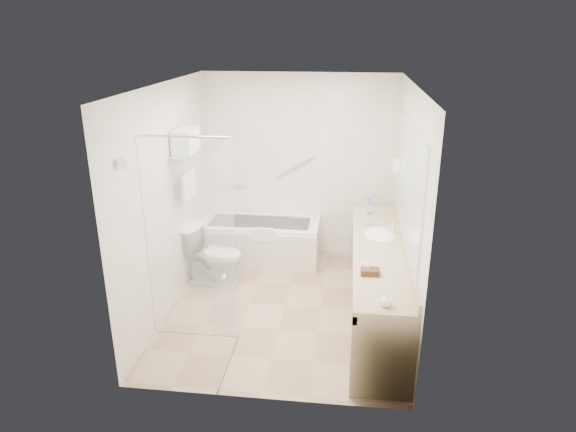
# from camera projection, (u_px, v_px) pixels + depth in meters

# --- Properties ---
(floor) EXTENTS (3.20, 3.20, 0.00)m
(floor) POSITION_uv_depth(u_px,v_px,m) (285.00, 306.00, 5.96)
(floor) COLOR tan
(floor) RESTS_ON ground
(ceiling) EXTENTS (2.60, 3.20, 0.10)m
(ceiling) POSITION_uv_depth(u_px,v_px,m) (284.00, 85.00, 5.09)
(ceiling) COLOR white
(ceiling) RESTS_ON wall_back
(wall_back) EXTENTS (2.60, 0.10, 2.50)m
(wall_back) POSITION_uv_depth(u_px,v_px,m) (299.00, 166.00, 7.01)
(wall_back) COLOR silver
(wall_back) RESTS_ON ground
(wall_front) EXTENTS (2.60, 0.10, 2.50)m
(wall_front) POSITION_uv_depth(u_px,v_px,m) (259.00, 269.00, 4.03)
(wall_front) COLOR silver
(wall_front) RESTS_ON ground
(wall_left) EXTENTS (0.10, 3.20, 2.50)m
(wall_left) POSITION_uv_depth(u_px,v_px,m) (168.00, 199.00, 5.67)
(wall_left) COLOR silver
(wall_left) RESTS_ON ground
(wall_right) EXTENTS (0.10, 3.20, 2.50)m
(wall_right) POSITION_uv_depth(u_px,v_px,m) (407.00, 209.00, 5.38)
(wall_right) COLOR silver
(wall_right) RESTS_ON ground
(bathtub) EXTENTS (1.60, 0.73, 0.59)m
(bathtub) POSITION_uv_depth(u_px,v_px,m) (260.00, 240.00, 7.07)
(bathtub) COLOR white
(bathtub) RESTS_ON floor
(grab_bar_short) EXTENTS (0.40, 0.03, 0.03)m
(grab_bar_short) POSITION_uv_depth(u_px,v_px,m) (232.00, 186.00, 7.19)
(grab_bar_short) COLOR silver
(grab_bar_short) RESTS_ON wall_back
(grab_bar_long) EXTENTS (0.53, 0.03, 0.33)m
(grab_bar_long) POSITION_uv_depth(u_px,v_px,m) (295.00, 167.00, 6.98)
(grab_bar_long) COLOR silver
(grab_bar_long) RESTS_ON wall_back
(shower_enclosure) EXTENTS (0.96, 0.91, 2.11)m
(shower_enclosure) POSITION_uv_depth(u_px,v_px,m) (205.00, 251.00, 4.80)
(shower_enclosure) COLOR silver
(shower_enclosure) RESTS_ON floor
(towel_shelf) EXTENTS (0.24, 0.55, 0.81)m
(towel_shelf) POSITION_uv_depth(u_px,v_px,m) (186.00, 148.00, 5.81)
(towel_shelf) COLOR silver
(towel_shelf) RESTS_ON wall_left
(vanity_counter) EXTENTS (0.55, 2.70, 0.95)m
(vanity_counter) POSITION_uv_depth(u_px,v_px,m) (378.00, 266.00, 5.48)
(vanity_counter) COLOR tan
(vanity_counter) RESTS_ON floor
(sink) EXTENTS (0.40, 0.52, 0.14)m
(sink) POSITION_uv_depth(u_px,v_px,m) (380.00, 236.00, 5.79)
(sink) COLOR white
(sink) RESTS_ON vanity_counter
(faucet) EXTENTS (0.03, 0.03, 0.14)m
(faucet) POSITION_uv_depth(u_px,v_px,m) (394.00, 228.00, 5.73)
(faucet) COLOR silver
(faucet) RESTS_ON vanity_counter
(mirror) EXTENTS (0.02, 2.00, 1.20)m
(mirror) POSITION_uv_depth(u_px,v_px,m) (410.00, 185.00, 5.14)
(mirror) COLOR #B8BCC5
(mirror) RESTS_ON wall_right
(hairdryer_unit) EXTENTS (0.08, 0.10, 0.18)m
(hairdryer_unit) POSITION_uv_depth(u_px,v_px,m) (396.00, 165.00, 6.29)
(hairdryer_unit) COLOR white
(hairdryer_unit) RESTS_ON wall_right
(toilet) EXTENTS (0.81, 0.54, 0.74)m
(toilet) POSITION_uv_depth(u_px,v_px,m) (214.00, 256.00, 6.38)
(toilet) COLOR white
(toilet) RESTS_ON floor
(amenity_basket) EXTENTS (0.18, 0.12, 0.06)m
(amenity_basket) POSITION_uv_depth(u_px,v_px,m) (370.00, 272.00, 4.82)
(amenity_basket) COLOR #4B2B1A
(amenity_basket) RESTS_ON vanity_counter
(soap_bottle_a) EXTENTS (0.08, 0.14, 0.06)m
(soap_bottle_a) POSITION_uv_depth(u_px,v_px,m) (368.00, 269.00, 4.87)
(soap_bottle_a) COLOR white
(soap_bottle_a) RESTS_ON vanity_counter
(soap_bottle_b) EXTENTS (0.14, 0.16, 0.10)m
(soap_bottle_b) POSITION_uv_depth(u_px,v_px,m) (387.00, 301.00, 4.26)
(soap_bottle_b) COLOR white
(soap_bottle_b) RESTS_ON vanity_counter
(water_bottle_left) EXTENTS (0.06, 0.06, 0.20)m
(water_bottle_left) POSITION_uv_depth(u_px,v_px,m) (369.00, 210.00, 6.24)
(water_bottle_left) COLOR silver
(water_bottle_left) RESTS_ON vanity_counter
(water_bottle_mid) EXTENTS (0.05, 0.05, 0.17)m
(water_bottle_mid) POSITION_uv_depth(u_px,v_px,m) (370.00, 219.00, 5.99)
(water_bottle_mid) COLOR silver
(water_bottle_mid) RESTS_ON vanity_counter
(water_bottle_right) EXTENTS (0.07, 0.07, 0.22)m
(water_bottle_right) POSITION_uv_depth(u_px,v_px,m) (368.00, 207.00, 6.34)
(water_bottle_right) COLOR silver
(water_bottle_right) RESTS_ON vanity_counter
(drinking_glass_near) EXTENTS (0.08, 0.08, 0.09)m
(drinking_glass_near) POSITION_uv_depth(u_px,v_px,m) (369.00, 209.00, 6.42)
(drinking_glass_near) COLOR silver
(drinking_glass_near) RESTS_ON vanity_counter
(drinking_glass_far) EXTENTS (0.10, 0.10, 0.10)m
(drinking_glass_far) POSITION_uv_depth(u_px,v_px,m) (366.00, 221.00, 6.02)
(drinking_glass_far) COLOR silver
(drinking_glass_far) RESTS_ON vanity_counter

